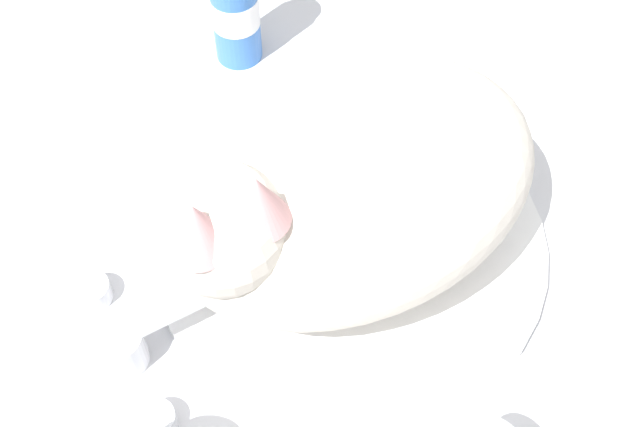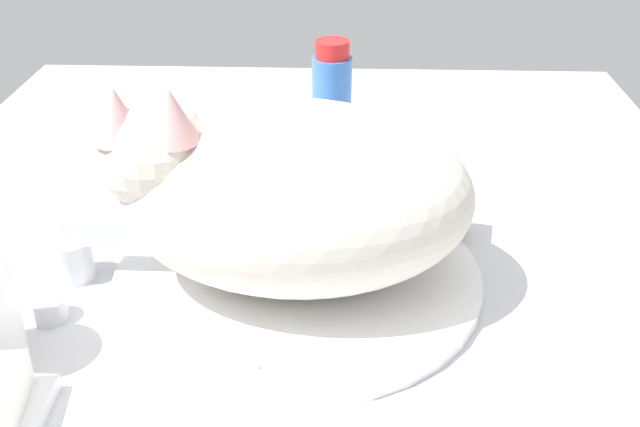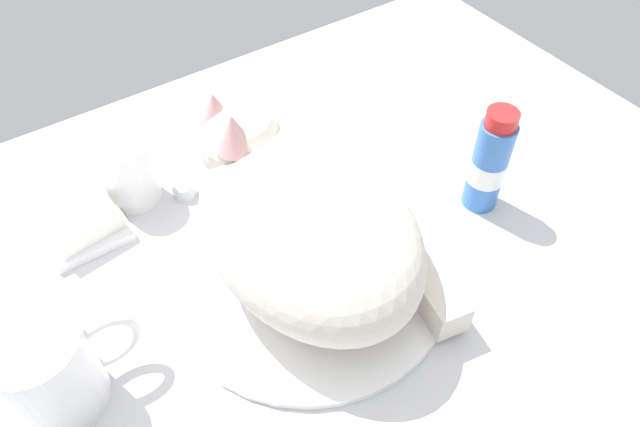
% 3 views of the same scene
% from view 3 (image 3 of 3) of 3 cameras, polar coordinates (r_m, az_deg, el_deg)
% --- Properties ---
extents(ground_plane, '(1.10, 0.83, 0.03)m').
position_cam_3_polar(ground_plane, '(0.66, -1.04, -6.82)').
color(ground_plane, silver).
extents(sink_basin, '(0.30, 0.30, 0.01)m').
position_cam_3_polar(sink_basin, '(0.64, -1.06, -5.79)').
color(sink_basin, white).
rests_on(sink_basin, ground_plane).
extents(faucet, '(0.14, 0.12, 0.06)m').
position_cam_3_polar(faucet, '(0.73, -8.52, 4.25)').
color(faucet, silver).
rests_on(faucet, ground_plane).
extents(cat, '(0.22, 0.30, 0.17)m').
position_cam_3_polar(cat, '(0.59, -1.58, -0.58)').
color(cat, beige).
rests_on(cat, sink_basin).
extents(coffee_mug, '(0.13, 0.08, 0.10)m').
position_cam_3_polar(coffee_mug, '(0.58, -24.45, -13.62)').
color(coffee_mug, white).
rests_on(coffee_mug, ground_plane).
extents(rinse_cup, '(0.06, 0.06, 0.08)m').
position_cam_3_polar(rinse_cup, '(0.73, -18.06, 3.83)').
color(rinse_cup, white).
rests_on(rinse_cup, ground_plane).
extents(soap_dish, '(0.09, 0.06, 0.01)m').
position_cam_3_polar(soap_dish, '(0.72, -21.45, -1.99)').
color(soap_dish, white).
rests_on(soap_dish, ground_plane).
extents(soap_bar, '(0.08, 0.05, 0.03)m').
position_cam_3_polar(soap_bar, '(0.71, -21.85, -1.03)').
color(soap_bar, white).
rests_on(soap_bar, soap_dish).
extents(toothpaste_bottle, '(0.04, 0.04, 0.14)m').
position_cam_3_polar(toothpaste_bottle, '(0.70, 16.00, 4.70)').
color(toothpaste_bottle, '#3870C6').
rests_on(toothpaste_bottle, ground_plane).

